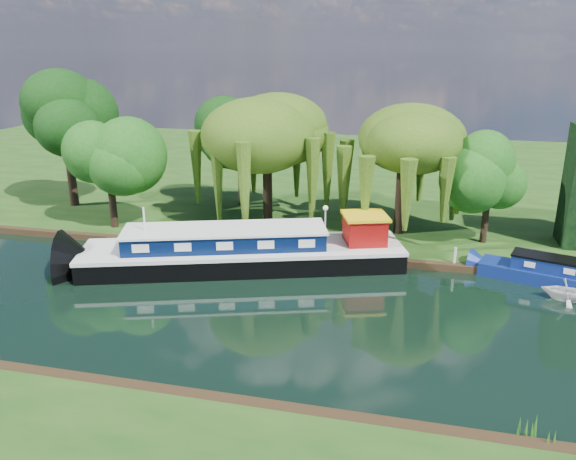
# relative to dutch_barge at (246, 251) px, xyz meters

# --- Properties ---
(ground) EXTENTS (120.00, 120.00, 0.00)m
(ground) POSITION_rel_dutch_barge_xyz_m (3.71, -5.92, -1.04)
(ground) COLOR black
(far_bank) EXTENTS (120.00, 52.00, 0.45)m
(far_bank) POSITION_rel_dutch_barge_xyz_m (3.71, 28.08, -0.81)
(far_bank) COLOR #183F11
(far_bank) RESTS_ON ground
(dutch_barge) EXTENTS (20.23, 10.55, 4.19)m
(dutch_barge) POSITION_rel_dutch_barge_xyz_m (0.00, 0.00, 0.00)
(dutch_barge) COLOR black
(dutch_barge) RESTS_ON ground
(red_dinghy) EXTENTS (3.55, 2.85, 0.65)m
(red_dinghy) POSITION_rel_dutch_barge_xyz_m (-5.59, -0.84, -1.04)
(red_dinghy) COLOR maroon
(red_dinghy) RESTS_ON ground
(white_cruiser) EXTENTS (2.82, 2.53, 1.33)m
(white_cruiser) POSITION_rel_dutch_barge_xyz_m (18.47, -0.64, -1.04)
(white_cruiser) COLOR silver
(white_cruiser) RESTS_ON ground
(willow_left) EXTENTS (7.56, 7.56, 9.06)m
(willow_left) POSITION_rel_dutch_barge_xyz_m (-0.90, 8.40, 5.99)
(willow_left) COLOR black
(willow_left) RESTS_ON far_bank
(willow_right) EXTENTS (6.71, 6.71, 8.17)m
(willow_right) POSITION_rel_dutch_barge_xyz_m (9.00, 7.75, 5.37)
(willow_right) COLOR black
(willow_right) RESTS_ON far_bank
(tree_far_left) EXTENTS (4.80, 4.80, 7.73)m
(tree_far_left) POSITION_rel_dutch_barge_xyz_m (-11.56, 4.24, 4.71)
(tree_far_left) COLOR black
(tree_far_left) RESTS_ON far_bank
(tree_far_back) EXTENTS (5.94, 5.94, 9.99)m
(tree_far_back) POSITION_rel_dutch_barge_xyz_m (-18.00, 8.93, 6.37)
(tree_far_back) COLOR black
(tree_far_back) RESTS_ON far_bank
(tree_far_mid) EXTENTS (5.01, 5.01, 8.19)m
(tree_far_mid) POSITION_rel_dutch_barge_xyz_m (-4.29, 12.42, 5.06)
(tree_far_mid) COLOR black
(tree_far_mid) RESTS_ON far_bank
(tree_far_right) EXTENTS (3.99, 3.99, 6.52)m
(tree_far_right) POSITION_rel_dutch_barge_xyz_m (14.75, 7.00, 3.92)
(tree_far_right) COLOR black
(tree_far_right) RESTS_ON far_bank
(lamppost) EXTENTS (0.36, 0.36, 2.56)m
(lamppost) POSITION_rel_dutch_barge_xyz_m (4.21, 4.58, 1.38)
(lamppost) COLOR silver
(lamppost) RESTS_ON far_bank
(mooring_posts) EXTENTS (19.16, 0.16, 1.00)m
(mooring_posts) POSITION_rel_dutch_barge_xyz_m (3.21, 2.48, -0.09)
(mooring_posts) COLOR silver
(mooring_posts) RESTS_ON far_bank
(reeds_near) EXTENTS (33.70, 1.50, 1.10)m
(reeds_near) POSITION_rel_dutch_barge_xyz_m (10.58, -13.50, -0.49)
(reeds_near) COLOR #225616
(reeds_near) RESTS_ON ground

